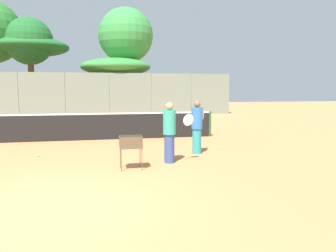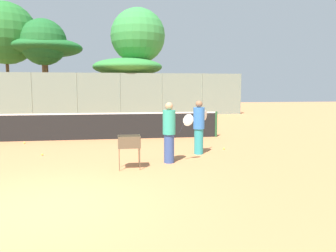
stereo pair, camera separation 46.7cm
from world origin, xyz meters
name	(u,v)px [view 2 (the right image)]	position (x,y,z in m)	size (l,w,h in m)	color
ground_plane	(40,207)	(0.00, 0.00, 0.00)	(80.00, 80.00, 0.00)	#D37F4C
tennis_net	(83,126)	(0.00, 7.53, 0.56)	(11.03, 0.10, 1.07)	#26592D
back_fence	(99,94)	(0.00, 19.17, 1.59)	(22.20, 0.08, 3.19)	gray
tree_0	(43,43)	(-4.60, 23.21, 5.80)	(3.81, 3.81, 7.74)	brown
tree_1	(6,33)	(-7.76, 24.03, 6.60)	(5.13, 5.13, 9.18)	brown
tree_2	(138,36)	(3.26, 23.55, 6.56)	(4.74, 4.74, 8.97)	brown
tree_3	(45,48)	(-4.67, 24.26, 5.48)	(6.26, 6.26, 6.29)	brown
tree_4	(128,67)	(2.25, 21.66, 3.74)	(5.66, 5.66, 4.49)	brown
tree_5	(44,43)	(-4.77, 24.35, 5.91)	(3.71, 3.71, 6.61)	brown
player_white_outfit	(199,127)	(3.84, 4.07, 0.86)	(0.62, 0.77, 1.67)	teal
player_red_cap	(169,132)	(2.74, 3.02, 0.86)	(0.90, 0.35, 1.67)	#334C8C
ball_cart	(129,144)	(1.62, 2.50, 0.63)	(0.56, 0.41, 0.85)	brown
tennis_ball_1	(24,143)	(-2.09, 6.97, 0.03)	(0.07, 0.07, 0.07)	#D1E54C
tennis_ball_2	(224,149)	(4.86, 4.65, 0.03)	(0.07, 0.07, 0.07)	#D1E54C
tennis_ball_3	(42,154)	(-0.95, 4.59, 0.03)	(0.07, 0.07, 0.07)	#D1E54C
parked_car	(101,104)	(0.00, 23.03, 0.66)	(4.20, 1.70, 1.60)	#232328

